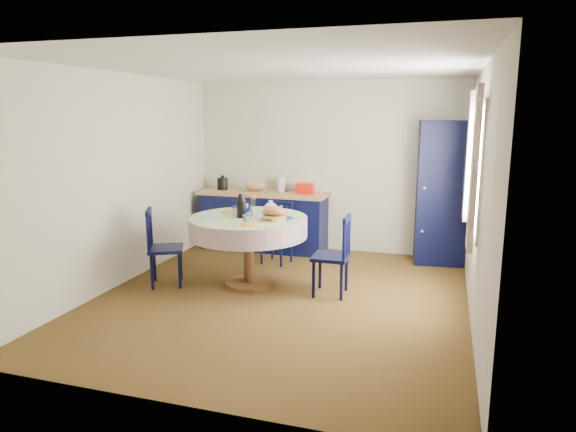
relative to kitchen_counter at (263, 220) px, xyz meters
name	(u,v)px	position (x,y,z in m)	size (l,w,h in m)	color
floor	(281,298)	(0.91, -1.96, -0.45)	(4.50, 4.50, 0.00)	black
ceiling	(280,66)	(0.91, -1.96, 2.05)	(4.50, 4.50, 0.00)	white
wall_back	(327,167)	(0.91, 0.29, 0.80)	(4.00, 0.02, 2.50)	beige
wall_left	(120,180)	(-1.09, -1.96, 0.80)	(0.02, 4.50, 2.50)	beige
wall_right	(479,196)	(2.91, -1.96, 0.80)	(0.02, 4.50, 2.50)	beige
window	(475,164)	(2.87, -1.66, 1.07)	(0.10, 1.74, 1.45)	white
kitchen_counter	(263,220)	(0.00, 0.00, 0.00)	(1.95, 0.62, 1.11)	black
pantry_cabinet	(443,193)	(2.57, 0.04, 0.52)	(0.72, 0.55, 1.94)	black
dining_table	(249,228)	(0.42, -1.66, 0.26)	(1.38, 1.38, 1.12)	#502B17
chair_left	(162,247)	(-0.58, -1.93, 0.02)	(0.54, 0.55, 0.93)	black
chair_far	(278,232)	(0.44, -0.63, -0.03)	(0.44, 0.42, 0.84)	black
chair_right	(334,255)	(1.45, -1.67, 0.02)	(0.40, 0.42, 0.92)	black
mug_a	(236,212)	(0.26, -1.64, 0.43)	(0.11, 0.11, 0.09)	silver
mug_b	(246,219)	(0.51, -1.95, 0.43)	(0.09, 0.09, 0.09)	#2C5B69
mug_c	(277,211)	(0.69, -1.41, 0.43)	(0.12, 0.12, 0.09)	black
mug_d	(244,208)	(0.24, -1.34, 0.44)	(0.10, 0.10, 0.09)	silver
cobalt_bowl	(243,209)	(0.22, -1.35, 0.42)	(0.26, 0.26, 0.06)	navy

